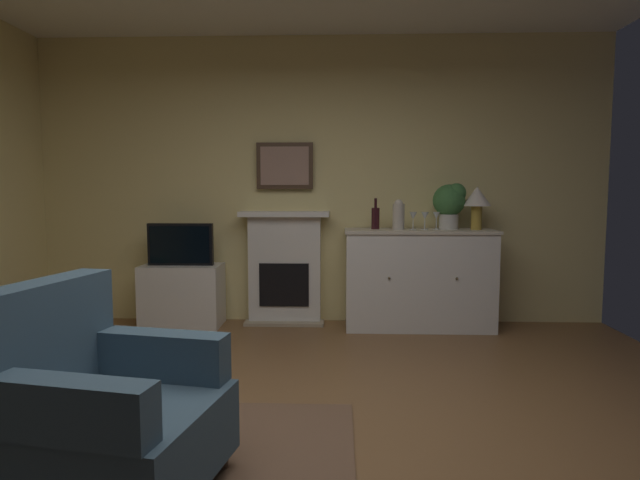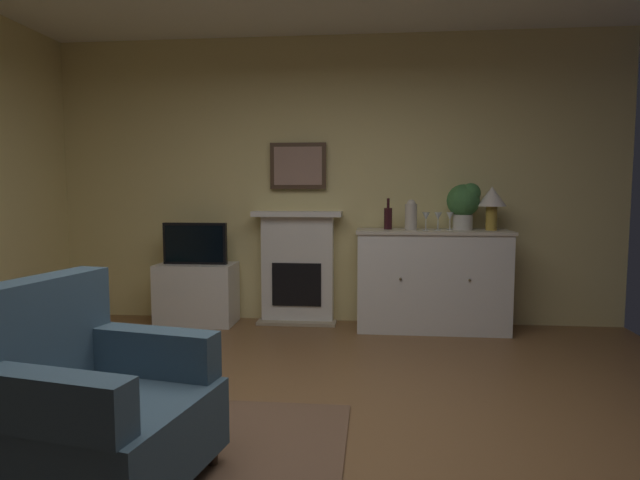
{
  "view_description": "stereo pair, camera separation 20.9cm",
  "coord_description": "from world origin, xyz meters",
  "px_view_note": "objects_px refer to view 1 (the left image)",
  "views": [
    {
      "loc": [
        0.22,
        -2.53,
        1.3
      ],
      "look_at": [
        0.1,
        0.69,
        1.0
      ],
      "focal_mm": 29.84,
      "sensor_mm": 36.0,
      "label": 1
    },
    {
      "loc": [
        0.43,
        -2.52,
        1.3
      ],
      "look_at": [
        0.1,
        0.69,
        1.0
      ],
      "focal_mm": 29.84,
      "sensor_mm": 36.0,
      "label": 2
    }
  ],
  "objects_px": {
    "fireplace_unit": "(285,267)",
    "wine_bottle": "(375,218)",
    "vase_decorative": "(398,215)",
    "wine_glass_left": "(413,217)",
    "table_lamp": "(477,199)",
    "sideboard_cabinet": "(419,279)",
    "tv_set": "(180,244)",
    "potted_plant_small": "(450,202)",
    "wine_glass_center": "(425,217)",
    "framed_picture": "(285,166)",
    "tv_cabinet": "(182,295)",
    "wine_glass_right": "(436,216)",
    "armchair": "(101,411)"
  },
  "relations": [
    {
      "from": "fireplace_unit",
      "to": "wine_glass_left",
      "type": "relative_size",
      "value": 6.67
    },
    {
      "from": "fireplace_unit",
      "to": "tv_set",
      "type": "bearing_deg",
      "value": -169.23
    },
    {
      "from": "framed_picture",
      "to": "wine_glass_center",
      "type": "xyz_separation_m",
      "value": [
        1.33,
        -0.25,
        -0.48
      ]
    },
    {
      "from": "wine_glass_left",
      "to": "potted_plant_small",
      "type": "height_order",
      "value": "potted_plant_small"
    },
    {
      "from": "fireplace_unit",
      "to": "tv_cabinet",
      "type": "height_order",
      "value": "fireplace_unit"
    },
    {
      "from": "fireplace_unit",
      "to": "wine_bottle",
      "type": "distance_m",
      "value": 1.01
    },
    {
      "from": "wine_glass_center",
      "to": "wine_glass_right",
      "type": "bearing_deg",
      "value": 11.91
    },
    {
      "from": "wine_glass_right",
      "to": "tv_set",
      "type": "distance_m",
      "value": 2.43
    },
    {
      "from": "fireplace_unit",
      "to": "potted_plant_small",
      "type": "relative_size",
      "value": 2.56
    },
    {
      "from": "wine_glass_center",
      "to": "armchair",
      "type": "height_order",
      "value": "wine_glass_center"
    },
    {
      "from": "wine_glass_left",
      "to": "potted_plant_small",
      "type": "xyz_separation_m",
      "value": [
        0.35,
        0.08,
        0.13
      ]
    },
    {
      "from": "armchair",
      "to": "tv_cabinet",
      "type": "bearing_deg",
      "value": 100.11
    },
    {
      "from": "vase_decorative",
      "to": "armchair",
      "type": "height_order",
      "value": "vase_decorative"
    },
    {
      "from": "framed_picture",
      "to": "wine_glass_center",
      "type": "bearing_deg",
      "value": -10.49
    },
    {
      "from": "wine_bottle",
      "to": "tv_cabinet",
      "type": "relative_size",
      "value": 0.39
    },
    {
      "from": "wine_bottle",
      "to": "wine_glass_left",
      "type": "height_order",
      "value": "wine_bottle"
    },
    {
      "from": "wine_glass_left",
      "to": "vase_decorative",
      "type": "height_order",
      "value": "vase_decorative"
    },
    {
      "from": "wine_glass_left",
      "to": "sideboard_cabinet",
      "type": "bearing_deg",
      "value": 27.25
    },
    {
      "from": "table_lamp",
      "to": "wine_glass_left",
      "type": "xyz_separation_m",
      "value": [
        -0.59,
        -0.04,
        -0.16
      ]
    },
    {
      "from": "framed_picture",
      "to": "potted_plant_small",
      "type": "distance_m",
      "value": 1.62
    },
    {
      "from": "tv_set",
      "to": "wine_glass_center",
      "type": "bearing_deg",
      "value": -0.37
    },
    {
      "from": "wine_bottle",
      "to": "tv_set",
      "type": "xyz_separation_m",
      "value": [
        -1.85,
        -0.05,
        -0.25
      ]
    },
    {
      "from": "table_lamp",
      "to": "sideboard_cabinet",
      "type": "bearing_deg",
      "value": -180.0
    },
    {
      "from": "wine_glass_right",
      "to": "vase_decorative",
      "type": "distance_m",
      "value": 0.36
    },
    {
      "from": "framed_picture",
      "to": "wine_bottle",
      "type": "xyz_separation_m",
      "value": [
        0.87,
        -0.18,
        -0.49
      ]
    },
    {
      "from": "vase_decorative",
      "to": "armchair",
      "type": "relative_size",
      "value": 0.3
    },
    {
      "from": "wine_glass_right",
      "to": "table_lamp",
      "type": "bearing_deg",
      "value": -0.01
    },
    {
      "from": "fireplace_unit",
      "to": "wine_glass_center",
      "type": "bearing_deg",
      "value": -8.59
    },
    {
      "from": "tv_cabinet",
      "to": "armchair",
      "type": "distance_m",
      "value": 2.93
    },
    {
      "from": "wine_glass_center",
      "to": "vase_decorative",
      "type": "distance_m",
      "value": 0.25
    },
    {
      "from": "wine_bottle",
      "to": "vase_decorative",
      "type": "bearing_deg",
      "value": -24.17
    },
    {
      "from": "wine_glass_left",
      "to": "armchair",
      "type": "relative_size",
      "value": 0.18
    },
    {
      "from": "wine_glass_left",
      "to": "tv_cabinet",
      "type": "distance_m",
      "value": 2.32
    },
    {
      "from": "fireplace_unit",
      "to": "sideboard_cabinet",
      "type": "relative_size",
      "value": 0.79
    },
    {
      "from": "fireplace_unit",
      "to": "framed_picture",
      "type": "relative_size",
      "value": 2.0
    },
    {
      "from": "sideboard_cabinet",
      "to": "tv_set",
      "type": "bearing_deg",
      "value": -179.79
    },
    {
      "from": "potted_plant_small",
      "to": "sideboard_cabinet",
      "type": "bearing_deg",
      "value": -170.91
    },
    {
      "from": "sideboard_cabinet",
      "to": "wine_glass_left",
      "type": "relative_size",
      "value": 8.48
    },
    {
      "from": "wine_bottle",
      "to": "potted_plant_small",
      "type": "distance_m",
      "value": 0.71
    },
    {
      "from": "wine_bottle",
      "to": "wine_glass_left",
      "type": "distance_m",
      "value": 0.35
    },
    {
      "from": "sideboard_cabinet",
      "to": "tv_set",
      "type": "xyz_separation_m",
      "value": [
        -2.26,
        -0.01,
        0.32
      ]
    },
    {
      "from": "wine_glass_right",
      "to": "armchair",
      "type": "relative_size",
      "value": 0.18
    },
    {
      "from": "wine_glass_center",
      "to": "vase_decorative",
      "type": "relative_size",
      "value": 0.59
    },
    {
      "from": "fireplace_unit",
      "to": "wine_bottle",
      "type": "height_order",
      "value": "wine_bottle"
    },
    {
      "from": "sideboard_cabinet",
      "to": "armchair",
      "type": "relative_size",
      "value": 1.5
    },
    {
      "from": "wine_glass_right",
      "to": "tv_cabinet",
      "type": "bearing_deg",
      "value": 179.65
    },
    {
      "from": "tv_cabinet",
      "to": "wine_glass_center",
      "type": "bearing_deg",
      "value": -0.95
    },
    {
      "from": "fireplace_unit",
      "to": "vase_decorative",
      "type": "distance_m",
      "value": 1.22
    },
    {
      "from": "framed_picture",
      "to": "table_lamp",
      "type": "bearing_deg",
      "value": -7.02
    },
    {
      "from": "wine_glass_right",
      "to": "tv_set",
      "type": "bearing_deg",
      "value": -179.8
    }
  ]
}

